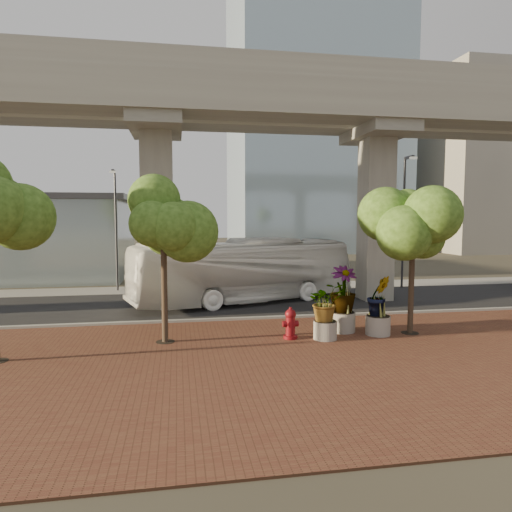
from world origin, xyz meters
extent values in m
plane|color=#383429|center=(0.00, 0.00, 0.00)|extent=(160.00, 160.00, 0.00)
cube|color=brown|center=(0.00, -8.00, 0.03)|extent=(70.00, 13.00, 0.06)
cube|color=black|center=(0.00, 2.00, 0.02)|extent=(90.00, 8.00, 0.04)
cube|color=#9F9C94|center=(0.00, -2.00, 0.08)|extent=(70.00, 0.25, 0.16)
cube|color=#9F9C94|center=(0.00, 7.50, 0.03)|extent=(90.00, 3.00, 0.06)
cube|color=#9A978C|center=(0.00, 0.40, 10.50)|extent=(72.00, 2.40, 1.80)
cube|color=#9A978C|center=(0.00, 3.60, 10.50)|extent=(72.00, 2.40, 1.80)
cube|color=#9A978C|center=(0.00, -0.70, 11.90)|extent=(72.00, 0.12, 1.00)
cube|color=#9A978C|center=(0.00, 4.70, 11.90)|extent=(72.00, 0.12, 1.00)
cube|color=gray|center=(38.00, 36.00, 12.00)|extent=(18.00, 16.00, 24.00)
imported|color=white|center=(-1.44, 2.25, 1.74)|extent=(12.75, 6.67, 3.47)
cylinder|color=#650B11|center=(-0.78, -5.50, 0.12)|extent=(0.54, 0.54, 0.12)
cylinder|color=#650B11|center=(-0.78, -5.50, 0.56)|extent=(0.36, 0.36, 0.87)
sphere|color=#650B11|center=(-0.78, -5.50, 1.00)|extent=(0.42, 0.42, 0.42)
cylinder|color=#650B11|center=(-0.78, -5.50, 1.19)|extent=(0.12, 0.12, 0.15)
cylinder|color=#650B11|center=(-0.78, -5.50, 0.63)|extent=(0.60, 0.24, 0.24)
cylinder|color=#ADAB9C|center=(0.50, -5.81, 0.41)|extent=(0.89, 0.89, 0.69)
imported|color=#2E4C14|center=(0.50, -5.81, 1.50)|extent=(1.98, 1.98, 1.49)
cylinder|color=gray|center=(1.57, -4.81, 0.46)|extent=(1.02, 1.02, 0.79)
imported|color=#2E4C14|center=(1.57, -4.81, 1.79)|extent=(2.49, 2.49, 1.87)
cylinder|color=gray|center=(2.76, -5.54, 0.44)|extent=(0.97, 0.97, 0.75)
imported|color=#2E4C14|center=(2.76, -5.54, 1.61)|extent=(2.14, 2.14, 1.61)
cylinder|color=#443327|center=(-5.50, -5.17, 1.78)|extent=(0.22, 0.22, 3.44)
cylinder|color=black|center=(-5.50, -5.17, 0.07)|extent=(0.70, 0.70, 0.01)
cylinder|color=#443327|center=(4.14, -5.52, 1.71)|extent=(0.22, 0.22, 3.30)
cylinder|color=black|center=(4.14, -5.52, 0.07)|extent=(0.70, 0.70, 0.01)
cylinder|color=#323338|center=(-8.78, 7.50, 3.76)|extent=(0.13, 0.13, 7.45)
cube|color=#323338|center=(-8.78, 7.03, 7.49)|extent=(0.14, 0.93, 0.14)
cube|color=silver|center=(-8.78, 6.57, 7.40)|extent=(0.37, 0.19, 0.11)
cylinder|color=#2B2B30|center=(9.64, 5.75, 4.26)|extent=(0.15, 0.15, 8.45)
cube|color=#2B2B30|center=(9.64, 5.22, 8.49)|extent=(0.16, 1.06, 0.16)
cube|color=silver|center=(9.64, 4.69, 8.38)|extent=(0.42, 0.21, 0.13)
camera|label=1|loc=(-4.98, -22.16, 4.71)|focal=32.00mm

